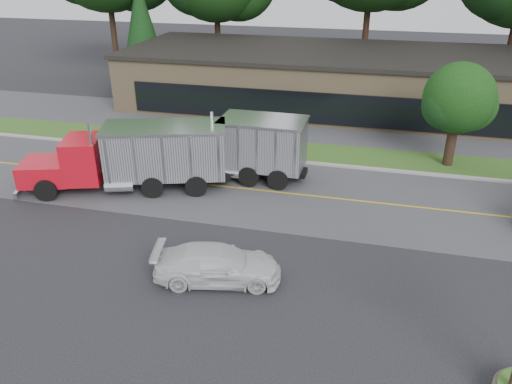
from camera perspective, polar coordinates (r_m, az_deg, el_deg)
ground at (r=18.59m, az=-6.88°, el=-11.51°), size 140.00×140.00×0.00m
road at (r=25.95m, az=-0.04°, el=0.22°), size 60.00×8.00×0.02m
center_line at (r=25.95m, az=-0.04°, el=0.22°), size 60.00×0.12×0.01m
curb at (r=29.69m, az=1.92°, el=3.62°), size 60.00×0.30×0.12m
grass_verge at (r=31.33m, az=2.62°, el=4.83°), size 60.00×3.40×0.03m
far_parking at (r=35.97m, az=4.23°, el=7.59°), size 60.00×7.00×0.02m
strip_mall at (r=40.93m, az=8.66°, el=12.53°), size 32.00×12.00×4.00m
evergreen_left at (r=49.15m, az=-12.98°, el=18.14°), size 4.13×4.13×9.38m
tree_verge at (r=30.03m, az=22.23°, el=9.56°), size 4.15×3.91×5.92m
dump_truck_red at (r=26.17m, az=-13.37°, el=4.05°), size 10.61×5.54×3.36m
dump_truck_blue at (r=26.86m, az=-1.38°, el=5.30°), size 7.70×2.75×3.36m
rally_car at (r=18.85m, az=-4.41°, el=-8.23°), size 5.03×2.86×1.37m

